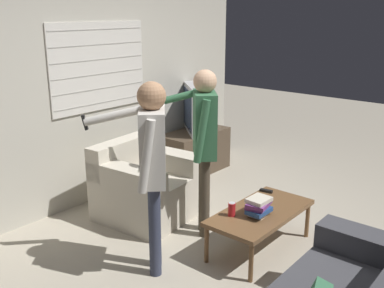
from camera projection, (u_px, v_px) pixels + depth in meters
The scene contains 12 objects.
ground_plane at pixel (231, 256), 4.10m from camera, with size 16.00×16.00×0.00m, color #B2A893.
wall_back at pixel (85, 92), 4.99m from camera, with size 5.20×0.08×2.55m.
armchair_beige at pixel (145, 186), 4.84m from camera, with size 0.99×0.98×0.81m.
coffee_table at pixel (260, 214), 4.14m from camera, with size 1.09×0.55×0.39m.
tv_stand at pixel (195, 152), 6.17m from camera, with size 1.00×0.48×0.58m.
tv at pixel (195, 109), 5.99m from camera, with size 0.64×0.70×0.63m.
person_left_standing at pixel (152, 155), 3.60m from camera, with size 0.49×0.81×1.64m.
person_right_standing at pixel (203, 133), 4.25m from camera, with size 0.48×0.81×1.64m.
book_stack at pixel (259, 206), 4.00m from camera, with size 0.26×0.21×0.17m.
soda_can at pixel (232, 209), 4.01m from camera, with size 0.07×0.07×0.13m.
spare_remote at pixel (266, 191), 4.54m from camera, with size 0.06×0.14×0.02m.
floor_fan at pixel (158, 173), 5.58m from camera, with size 0.34×0.20×0.43m.
Camera 1 is at (-3.00, -2.07, 2.16)m, focal length 42.00 mm.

